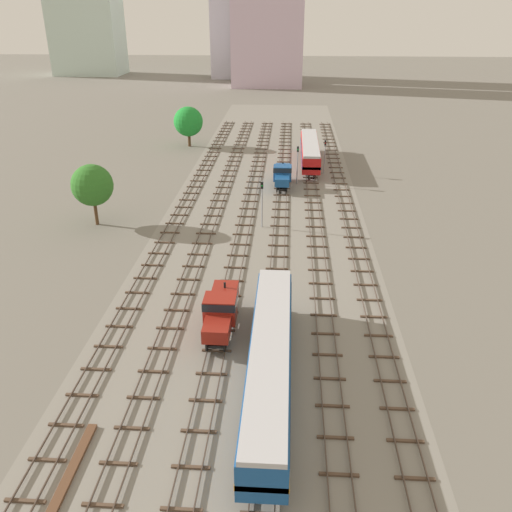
# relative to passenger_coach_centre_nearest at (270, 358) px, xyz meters

# --- Properties ---
(ground_plane) EXTENTS (480.00, 480.00, 0.00)m
(ground_plane) POSITION_rel_passenger_coach_centre_nearest_xyz_m (-2.23, 31.73, -2.61)
(ground_plane) COLOR slate
(ballast_bed) EXTENTS (26.29, 176.00, 0.01)m
(ballast_bed) POSITION_rel_passenger_coach_centre_nearest_xyz_m (-2.23, 31.73, -2.61)
(ballast_bed) COLOR gray
(ballast_bed) RESTS_ON ground
(track_far_left) EXTENTS (2.40, 126.00, 0.29)m
(track_far_left) POSITION_rel_passenger_coach_centre_nearest_xyz_m (-13.37, 32.73, -2.48)
(track_far_left) COLOR #47382D
(track_far_left) RESTS_ON ground
(track_left) EXTENTS (2.40, 126.00, 0.29)m
(track_left) POSITION_rel_passenger_coach_centre_nearest_xyz_m (-8.91, 32.73, -2.48)
(track_left) COLOR #47382D
(track_left) RESTS_ON ground
(track_centre_left) EXTENTS (2.40, 126.00, 0.29)m
(track_centre_left) POSITION_rel_passenger_coach_centre_nearest_xyz_m (-4.46, 32.73, -2.48)
(track_centre_left) COLOR #47382D
(track_centre_left) RESTS_ON ground
(track_centre) EXTENTS (2.40, 126.00, 0.29)m
(track_centre) POSITION_rel_passenger_coach_centre_nearest_xyz_m (-0.00, 32.73, -2.48)
(track_centre) COLOR #47382D
(track_centre) RESTS_ON ground
(track_centre_right) EXTENTS (2.40, 126.00, 0.29)m
(track_centre_right) POSITION_rel_passenger_coach_centre_nearest_xyz_m (4.46, 32.73, -2.48)
(track_centre_right) COLOR #47382D
(track_centre_right) RESTS_ON ground
(track_right) EXTENTS (2.40, 126.00, 0.29)m
(track_right) POSITION_rel_passenger_coach_centre_nearest_xyz_m (8.91, 32.73, -2.48)
(track_right) COLOR #47382D
(track_right) RESTS_ON ground
(passenger_coach_centre_nearest) EXTENTS (2.96, 22.00, 3.80)m
(passenger_coach_centre_nearest) POSITION_rel_passenger_coach_centre_nearest_xyz_m (0.00, 0.00, 0.00)
(passenger_coach_centre_nearest) COLOR #194C8C
(passenger_coach_centre_nearest) RESTS_ON ground
(shunter_loco_centre_left_near) EXTENTS (2.74, 8.46, 3.10)m
(shunter_loco_centre_left_near) POSITION_rel_passenger_coach_centre_nearest_xyz_m (-4.46, 7.52, -0.60)
(shunter_loco_centre_left_near) COLOR maroon
(shunter_loco_centre_left_near) RESTS_ON ground
(shunter_loco_centre_mid) EXTENTS (2.74, 8.46, 3.10)m
(shunter_loco_centre_mid) POSITION_rel_passenger_coach_centre_nearest_xyz_m (0.00, 47.42, -0.60)
(shunter_loco_centre_mid) COLOR #194C8C
(shunter_loco_centre_mid) RESTS_ON ground
(diesel_railcar_centre_right_midfar) EXTENTS (2.96, 20.50, 3.80)m
(diesel_railcar_centre_right_midfar) POSITION_rel_passenger_coach_centre_nearest_xyz_m (4.46, 59.96, -0.02)
(diesel_railcar_centre_right_midfar) COLOR red
(diesel_railcar_centre_right_midfar) RESTS_ON ground
(signal_post_nearest) EXTENTS (0.28, 0.47, 5.98)m
(signal_post_nearest) POSITION_rel_passenger_coach_centre_nearest_xyz_m (2.23, 48.99, 1.15)
(signal_post_nearest) COLOR gray
(signal_post_nearest) RESTS_ON ground
(signal_post_near) EXTENTS (0.28, 0.47, 5.99)m
(signal_post_near) POSITION_rel_passenger_coach_centre_nearest_xyz_m (-2.23, 30.92, 1.15)
(signal_post_near) COLOR gray
(signal_post_near) RESTS_ON ground
(signal_post_mid) EXTENTS (0.28, 0.47, 5.63)m
(signal_post_mid) POSITION_rel_passenger_coach_centre_nearest_xyz_m (6.69, 54.78, 0.95)
(signal_post_mid) COLOR gray
(signal_post_mid) RESTS_ON ground
(lineside_tree_0) EXTENTS (5.15, 5.15, 7.77)m
(lineside_tree_0) POSITION_rel_passenger_coach_centre_nearest_xyz_m (-23.17, 30.47, 2.57)
(lineside_tree_0) COLOR #4C331E
(lineside_tree_0) RESTS_ON ground
(lineside_tree_1) EXTENTS (5.62, 5.62, 7.62)m
(lineside_tree_1) POSITION_rel_passenger_coach_centre_nearest_xyz_m (-18.68, 71.79, 2.18)
(lineside_tree_1) COLOR #4C331E
(lineside_tree_1) RESTS_ON ground
(skyline_tower_0) EXTENTS (25.19, 16.78, 36.43)m
(skyline_tower_0) POSITION_rel_passenger_coach_centre_nearest_xyz_m (-77.52, 185.02, 15.60)
(skyline_tower_0) COLOR silver
(skyline_tower_0) RESTS_ON ground
(skyline_tower_2) EXTENTS (23.06, 14.14, 46.59)m
(skyline_tower_2) POSITION_rel_passenger_coach_centre_nearest_xyz_m (-7.17, 156.23, 20.68)
(skyline_tower_2) COLOR silver
(skyline_tower_2) RESTS_ON ground
(spare_rail_bundle) EXTENTS (0.60, 10.00, 0.24)m
(spare_rail_bundle) POSITION_rel_passenger_coach_centre_nearest_xyz_m (-11.55, -9.73, -2.49)
(spare_rail_bundle) COLOR brown
(spare_rail_bundle) RESTS_ON ground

